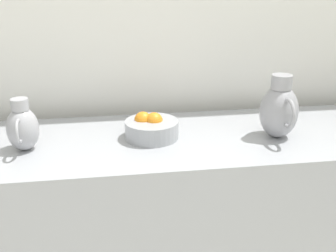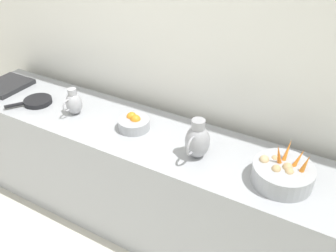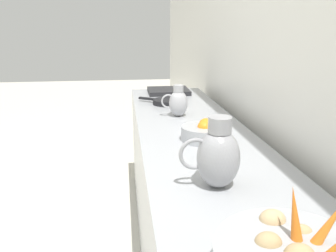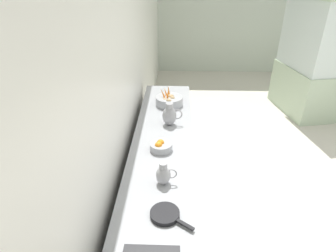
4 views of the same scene
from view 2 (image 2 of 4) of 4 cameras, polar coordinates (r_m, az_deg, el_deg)
tile_wall_left at (r=2.25m, az=13.00°, el=14.05°), size 0.10×8.74×3.00m
prep_counter at (r=2.66m, az=-3.19°, el=-8.82°), size 0.60×3.10×0.87m
vegetable_colander at (r=2.06m, az=17.68°, el=-7.15°), size 0.33×0.33×0.22m
orange_bowl at (r=2.42m, az=-5.41°, el=0.49°), size 0.21×0.21×0.10m
metal_pitcher_tall at (r=2.12m, az=4.66°, el=-2.29°), size 0.21×0.15×0.25m
metal_pitcher_short at (r=2.63m, az=-14.70°, el=3.60°), size 0.17×0.12×0.20m
counter_sink_basin at (r=3.22m, az=-24.15°, el=5.90°), size 0.34×0.30×0.04m
skillet_on_counter at (r=2.88m, az=-19.99°, el=3.70°), size 0.30×0.25×0.03m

